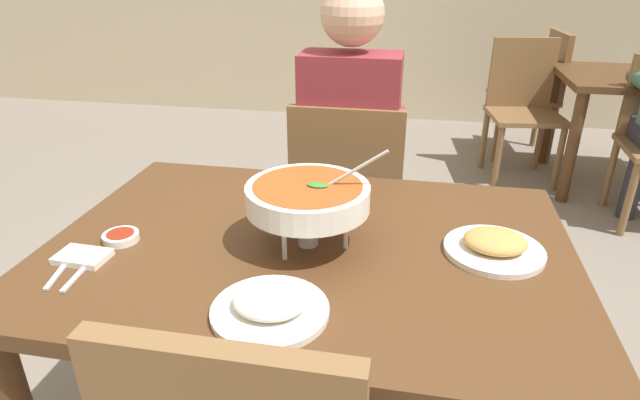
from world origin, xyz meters
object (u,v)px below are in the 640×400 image
curry_bowl (310,198)px  chair_bg_right (537,87)px  rice_plate (270,306)px  chair_bg_corner (523,101)px  chair_diner_main (348,198)px  diner_main (351,138)px  appetizer_plate (494,246)px  dining_table_main (309,276)px  sauce_dish (121,237)px

curry_bowl → chair_bg_right: (1.08, 2.91, -0.34)m
rice_plate → chair_bg_corner: (0.94, 2.76, -0.23)m
rice_plate → chair_bg_right: chair_bg_right is taller
chair_bg_right → chair_bg_corner: bearing=-110.8°
chair_diner_main → diner_main: (0.00, 0.03, 0.24)m
appetizer_plate → chair_bg_corner: 2.49m
curry_bowl → appetizer_plate: size_ratio=1.39×
chair_diner_main → curry_bowl: (0.00, -0.75, 0.34)m
rice_plate → dining_table_main: bearing=86.7°
rice_plate → sauce_dish: bearing=154.1°
appetizer_plate → curry_bowl: bearing=-174.5°
diner_main → chair_bg_corner: (0.92, 1.69, -0.24)m
chair_bg_corner → chair_bg_right: bearing=69.2°
appetizer_plate → sauce_dish: size_ratio=2.67×
curry_bowl → sauce_dish: 0.49m
appetizer_plate → sauce_dish: (-0.92, -0.11, -0.01)m
appetizer_plate → chair_bg_right: size_ratio=0.27×
appetizer_plate → sauce_dish: 0.93m
curry_bowl → dining_table_main: bearing=119.9°
rice_plate → appetizer_plate: bearing=35.4°
rice_plate → chair_bg_right: 3.40m
diner_main → appetizer_plate: 0.87m
dining_table_main → curry_bowl: 0.23m
chair_diner_main → chair_bg_corner: same height
chair_diner_main → diner_main: bearing=90.0°
curry_bowl → rice_plate: size_ratio=1.39×
curry_bowl → sauce_dish: curry_bowl is taller
dining_table_main → chair_bg_right: (1.09, 2.90, -0.11)m
curry_bowl → sauce_dish: (-0.47, -0.07, -0.12)m
chair_diner_main → curry_bowl: 0.83m
chair_diner_main → chair_bg_corner: size_ratio=1.00×
dining_table_main → chair_bg_corner: size_ratio=1.45×
dining_table_main → curry_bowl: curry_bowl is taller
dining_table_main → diner_main: (0.00, 0.78, 0.12)m
curry_bowl → chair_bg_right: size_ratio=0.37×
sauce_dish → chair_bg_corner: size_ratio=0.10×
chair_diner_main → chair_bg_corner: 1.95m
chair_diner_main → chair_bg_corner: bearing=61.9°
appetizer_plate → chair_bg_right: chair_bg_right is taller
chair_bg_corner → sauce_dish: bearing=-118.6°
diner_main → chair_bg_corner: 1.94m
curry_bowl → appetizer_plate: (0.45, 0.04, -0.11)m
dining_table_main → sauce_dish: sauce_dish is taller
sauce_dish → chair_bg_right: chair_bg_right is taller
appetizer_plate → chair_diner_main: bearing=122.5°
rice_plate → curry_bowl: bearing=85.7°
chair_bg_right → curry_bowl: bearing=-110.4°
curry_bowl → appetizer_plate: 0.46m
rice_plate → sauce_dish: rice_plate is taller
appetizer_plate → chair_bg_right: bearing=77.5°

